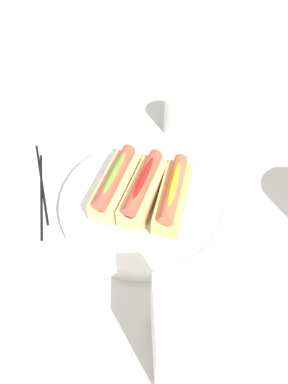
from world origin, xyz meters
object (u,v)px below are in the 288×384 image
Objects in this scene: hotdog_side at (173,195)px; chopstick_far at (42,182)px; hotdog_back at (144,189)px; serving_bowl at (144,203)px; napkin_box at (169,333)px; hotdog_front at (116,184)px; chopstick_near at (41,194)px; water_glass at (179,115)px.

chopstick_far is (-0.01, -0.27, -0.05)m from hotdog_side.
serving_bowl is at bearing -22.62° from hotdog_back.
hotdog_back is 0.28m from napkin_box.
chopstick_near is at bearing -82.42° from hotdog_front.
hotdog_front is 0.70× the size of chopstick_near.
hotdog_back is 1.71× the size of water_glass.
hotdog_side is at bearing 70.55° from chopstick_near.
hotdog_side reaches higher than chopstick_near.
water_glass is at bearing 103.79° from chopstick_far.
serving_bowl is at bearing 89.74° from hotdog_front.
hotdog_back is 0.23m from chopstick_far.
napkin_box reaches higher than serving_bowl.
chopstick_far is at bearing -46.86° from water_glass.
chopstick_far is at bearing -92.14° from hotdog_side.
hotdog_front is 1.71× the size of water_glass.
serving_bowl is 3.58× the size of water_glass.
napkin_box is at bearing 9.28° from water_glass.
serving_bowl is 2.15× the size of napkin_box.
hotdog_side is at bearing 89.74° from hotdog_back.
hotdog_side is 1.68× the size of water_glass.
hotdog_side reaches higher than water_glass.
hotdog_back is 0.22m from chopstick_near.
chopstick_near is at bearing -84.49° from hotdog_back.
hotdog_back reaches higher than chopstick_near.
chopstick_near is (0.02, -0.15, -0.05)m from hotdog_front.
hotdog_side is at bearing 89.74° from serving_bowl.
water_glass is (-0.24, 0.02, -0.01)m from hotdog_back.
hotdog_side reaches higher than chopstick_far.
hotdog_side is 0.27m from chopstick_near.
napkin_box is (0.26, 0.16, 0.02)m from hotdog_front.
hotdog_back is 0.05m from hotdog_side.
serving_bowl is 0.28m from napkin_box.
water_glass is at bearing 162.08° from hotdog_front.
serving_bowl is 0.22m from chopstick_far.
hotdog_front and hotdog_back have the same top height.
serving_bowl is at bearing -90.26° from hotdog_side.
hotdog_front is at bearing -90.26° from hotdog_side.
hotdog_back reaches higher than serving_bowl.
napkin_box is at bearing 21.55° from hotdog_back.
chopstick_near is 0.03m from chopstick_far.
napkin_box is 0.68× the size of chopstick_far.
hotdog_back is 0.70× the size of chopstick_near.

